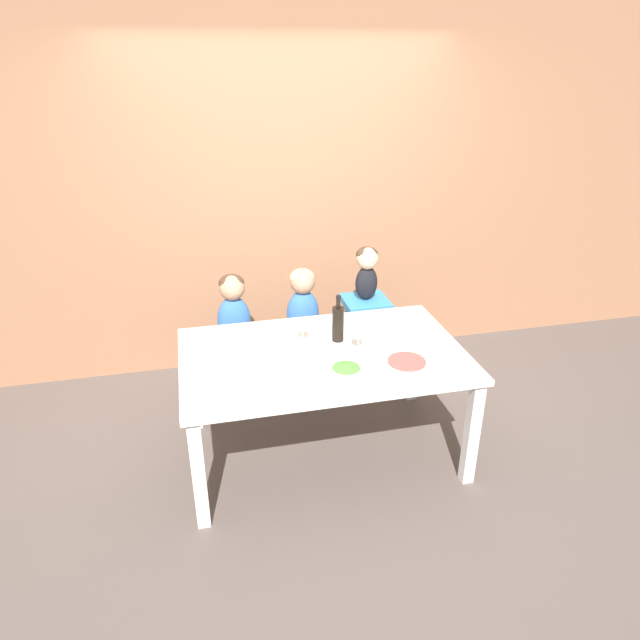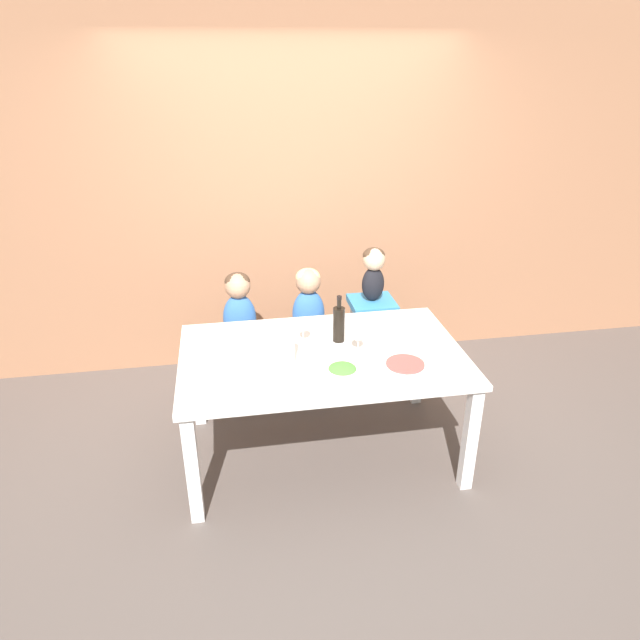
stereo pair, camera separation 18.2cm
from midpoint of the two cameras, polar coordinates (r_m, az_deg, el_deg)
ground_plane at (r=3.80m, az=-1.13°, el=-12.98°), size 14.00×14.00×0.00m
wall_back at (r=4.42m, az=-5.03°, el=12.13°), size 10.00×0.06×2.70m
dining_table at (r=3.44m, az=-1.22°, el=-4.53°), size 1.68×1.05×0.73m
chair_far_left at (r=4.19m, az=-9.59°, el=-3.28°), size 0.38×0.37×0.45m
chair_far_center at (r=4.23m, az=-2.91°, el=-2.59°), size 0.38×0.37×0.45m
chair_right_highchair at (r=4.26m, az=3.30°, el=0.04°), size 0.32×0.32×0.70m
person_child_left at (r=4.03m, az=-9.96°, el=1.32°), size 0.23×0.18×0.52m
person_child_center at (r=4.07m, az=-3.03°, el=1.98°), size 0.23×0.18×0.52m
person_baby_right at (r=4.10m, az=3.44°, el=5.26°), size 0.16×0.17×0.40m
wine_bottle at (r=3.49m, az=0.32°, el=-0.30°), size 0.07×0.07×0.30m
paper_towel_roll at (r=3.23m, az=-4.83°, el=-2.74°), size 0.10×0.10×0.23m
wine_glass_near at (r=3.36m, az=2.34°, el=-1.35°), size 0.07×0.07×0.17m
wine_glass_far at (r=3.46m, az=-3.25°, el=-0.56°), size 0.07×0.07×0.17m
salad_bowl_large at (r=3.14m, az=0.97°, el=-5.14°), size 0.18×0.18×0.08m
dinner_plate_front_left at (r=3.11m, az=-8.86°, el=-6.50°), size 0.22×0.22×0.01m
dinner_plate_back_left at (r=3.63m, az=-9.50°, el=-1.58°), size 0.22×0.22×0.01m
dinner_plate_back_right at (r=3.77m, az=6.32°, el=-0.28°), size 0.22×0.22×0.01m
dinner_plate_front_right at (r=3.32m, az=7.11°, el=-4.15°), size 0.22×0.22×0.01m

